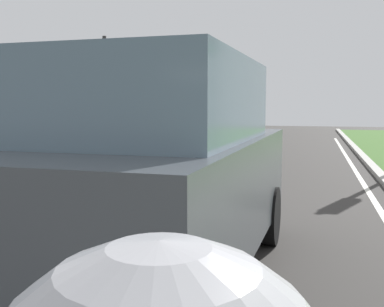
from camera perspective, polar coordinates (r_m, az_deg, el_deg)
name	(u,v)px	position (r m, az deg, el deg)	size (l,w,h in m)	color
ground_plane	(199,186)	(10.33, 0.94, -4.08)	(60.00, 60.00, 0.00)	#383533
lane_line_center	(170,185)	(10.52, -2.78, -3.88)	(0.12, 32.00, 0.01)	silver
lane_line_right_edge	(370,194)	(10.11, 21.24, -4.71)	(0.12, 32.00, 0.01)	silver
car_suv_ahead	(164,170)	(4.69, -3.47, -2.03)	(2.11, 4.57, 2.28)	#474C51
car_hatchback_far	(98,146)	(10.60, -11.65, 0.87)	(1.77, 3.72, 1.78)	brown
traffic_light_overhead_left	(104,76)	(17.12, -10.93, 9.39)	(0.32, 0.50, 4.29)	#2D2D2D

